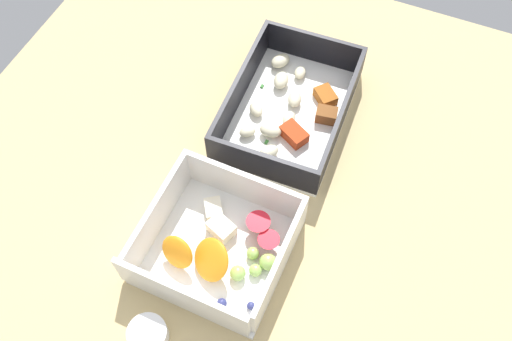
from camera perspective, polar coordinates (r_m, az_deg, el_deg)
table_surface at (r=70.13cm, az=-1.04°, el=-1.99°), size 80.00×80.00×2.00cm
pasta_container at (r=73.99cm, az=3.50°, el=6.53°), size 22.09×15.66×5.53cm
fruit_bowl at (r=63.50cm, az=-3.78°, el=-7.75°), size 15.91×16.13×6.31cm
paper_cup_liner at (r=62.36cm, az=-11.22°, el=-16.47°), size 4.31×4.31×2.08cm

